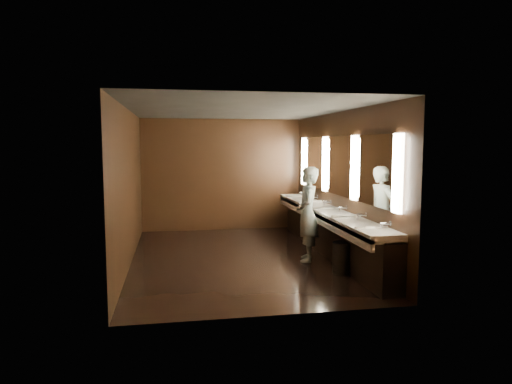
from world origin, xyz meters
The scene contains 10 objects.
floor centered at (0.00, 0.00, 0.00)m, with size 6.00×6.00×0.00m, color black.
ceiling centered at (0.00, 0.00, 2.80)m, with size 4.00×6.00×0.02m, color #2D2D2B.
wall_back centered at (0.00, 3.00, 1.40)m, with size 4.00×0.02×2.80m, color black.
wall_front centered at (0.00, -3.00, 1.40)m, with size 4.00×0.02×2.80m, color black.
wall_left centered at (-2.00, 0.00, 1.40)m, with size 0.02×6.00×2.80m, color black.
wall_right centered at (2.00, 0.00, 1.40)m, with size 0.02×6.00×2.80m, color black.
sink_counter centered at (1.79, 0.00, 0.50)m, with size 0.55×5.40×1.01m.
mirror_band centered at (1.98, 0.00, 1.75)m, with size 0.06×5.03×1.15m.
person centered at (1.23, -0.42, 0.88)m, with size 0.64×0.42×1.76m, color #8AC2CE.
trash_bin centered at (1.58, -1.33, 0.26)m, with size 0.34×0.34×0.53m, color black.
Camera 1 is at (-1.20, -8.47, 2.17)m, focal length 32.00 mm.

